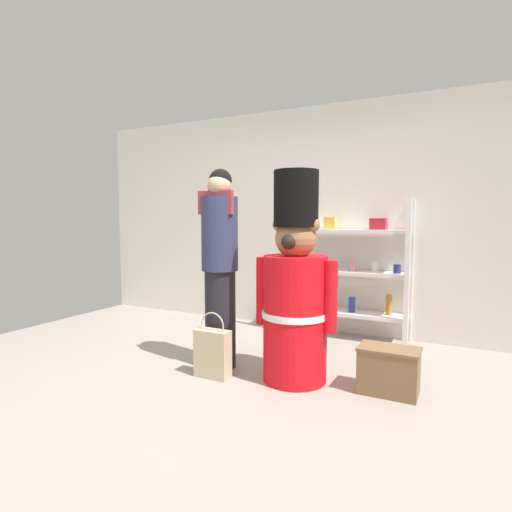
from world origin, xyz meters
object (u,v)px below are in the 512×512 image
teddy_bear_guard (295,293)px  display_crate (389,370)px  shopping_bag (213,353)px  person_shopper (220,264)px  merchandise_shelf (353,270)px

teddy_bear_guard → display_crate: teddy_bear_guard is taller
shopping_bag → display_crate: bearing=13.8°
person_shopper → shopping_bag: person_shopper is taller
teddy_bear_guard → shopping_bag: size_ratio=3.08×
teddy_bear_guard → shopping_bag: 0.85m
merchandise_shelf → shopping_bag: (-0.74, -1.67, -0.55)m
teddy_bear_guard → person_shopper: 0.73m
merchandise_shelf → shopping_bag: size_ratio=2.75×
person_shopper → display_crate: size_ratio=3.91×
display_crate → shopping_bag: bearing=-166.2°
merchandise_shelf → shopping_bag: bearing=-113.7°
merchandise_shelf → display_crate: merchandise_shelf is taller
person_shopper → shopping_bag: 0.75m
merchandise_shelf → display_crate: size_ratio=3.40×
shopping_bag → display_crate: (1.35, 0.33, -0.03)m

